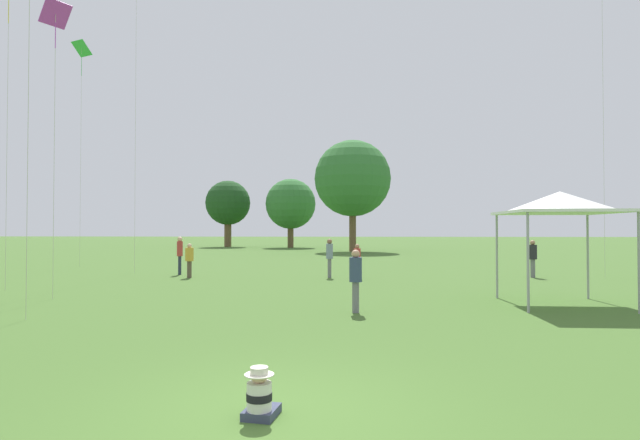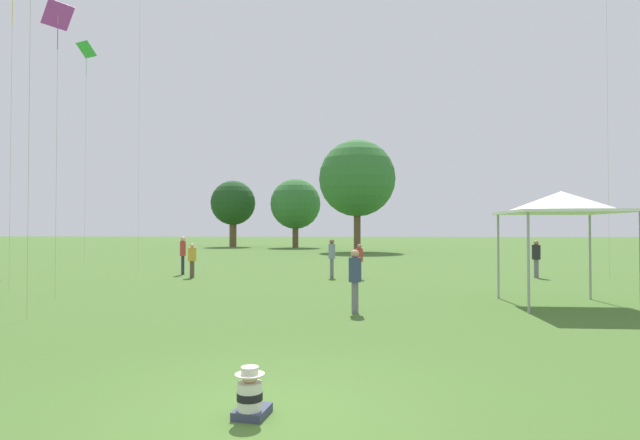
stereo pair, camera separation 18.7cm
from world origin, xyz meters
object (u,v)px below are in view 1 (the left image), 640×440
Objects in this scene: person_standing_5 at (189,258)px; kite_8 at (82,56)px; person_standing_4 at (330,254)px; person_standing_3 at (357,258)px; distant_tree_2 at (228,203)px; person_standing_6 at (533,255)px; person_standing_0 at (180,251)px; kite_5 at (56,24)px; distant_tree_1 at (353,179)px; distant_tree_0 at (291,204)px; person_standing_1 at (356,275)px; canopy_tent at (560,203)px; seated_toddler at (260,395)px.

kite_8 reaches higher than person_standing_5.
person_standing_5 is (-6.39, -0.46, -0.16)m from person_standing_4.
person_standing_3 is 44.09m from distant_tree_2.
person_standing_0 is at bearing 150.59° from person_standing_6.
person_standing_6 is at bearing -169.00° from kite_5.
person_standing_6 reaches higher than person_standing_3.
person_standing_5 is 0.14× the size of distant_tree_1.
person_standing_0 is 8.75m from person_standing_3.
distant_tree_1 is (1.05, 27.44, 6.27)m from person_standing_4.
distant_tree_0 is (1.87, 45.59, -3.44)m from kite_5.
kite_8 is (-15.16, 5.89, 11.52)m from person_standing_4.
kite_8 is 35.12m from distant_tree_2.
person_standing_1 is at bearing -17.29° from person_standing_4.
kite_5 is (-8.43, -7.55, 7.70)m from person_standing_4.
person_standing_1 is at bearing -89.87° from distant_tree_1.
distant_tree_1 is at bearing -26.27° from person_standing_3.
person_standing_4 is 6.40m from person_standing_5.
person_standing_6 is 28.67m from distant_tree_1.
distant_tree_2 is (-22.07, 48.10, 2.62)m from canopy_tent.
seated_toddler is at bearing -75.39° from distant_tree_2.
seated_toddler is 0.06× the size of kite_5.
person_standing_4 reaches higher than person_standing_1.
canopy_tent is at bearing -73.83° from person_standing_5.
seated_toddler is 19.48m from person_standing_0.
person_standing_1 is 0.97× the size of person_standing_6.
kite_5 reaches higher than person_standing_6.
person_standing_4 is 0.21× the size of distant_tree_2.
kite_5 is (-2.05, -7.09, 7.86)m from person_standing_5.
person_standing_3 is at bearing -89.57° from distant_tree_1.
kite_5 is at bearing 176.67° from person_standing_6.
kite_5 is at bearing -72.23° from person_standing_4.
person_standing_3 is at bearing -45.10° from person_standing_5.
distant_tree_1 is at bearing 97.51° from seated_toddler.
person_standing_1 is (1.16, 7.46, 0.74)m from seated_toddler.
person_standing_4 is at bearing 132.37° from canopy_tent.
person_standing_0 is 0.14× the size of kite_8.
seated_toddler is at bearing -83.22° from distant_tree_0.
distant_tree_1 is (-0.09, 36.96, 6.35)m from person_standing_1.
person_standing_5 is 0.17× the size of kite_5.
canopy_tent is (14.48, -8.84, 1.82)m from person_standing_0.
person_standing_1 is 48.38m from distant_tree_0.
kite_5 reaches higher than distant_tree_2.
distant_tree_0 is (0.80, 37.00, 4.19)m from person_standing_0.
distant_tree_2 reaches higher than person_standing_1.
kite_5 is at bearing -105.16° from distant_tree_1.
distant_tree_2 reaches higher than person_standing_5.
person_standing_5 is 0.47× the size of canopy_tent.
kite_5 is at bearing -82.23° from distant_tree_2.
distant_tree_2 is at bearing 93.20° from person_standing_6.
person_standing_3 reaches higher than seated_toddler.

